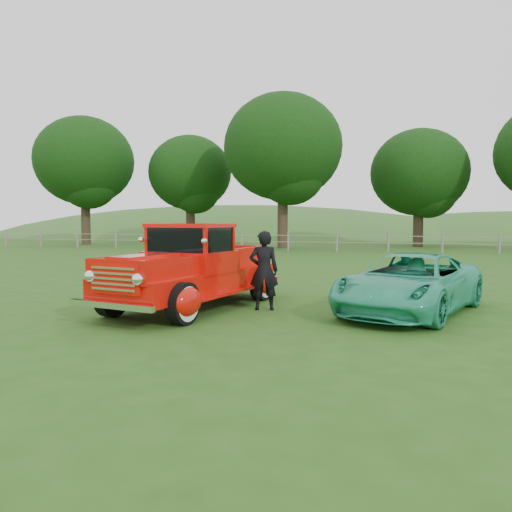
% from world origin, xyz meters
% --- Properties ---
extents(ground, '(140.00, 140.00, 0.00)m').
position_xyz_m(ground, '(0.00, 0.00, 0.00)').
color(ground, '#254E14').
rests_on(ground, ground).
extents(distant_hills, '(116.00, 60.00, 18.00)m').
position_xyz_m(distant_hills, '(-4.08, 59.46, -4.55)').
color(distant_hills, '#386324').
rests_on(distant_hills, ground).
extents(fence_line, '(48.00, 0.12, 1.20)m').
position_xyz_m(fence_line, '(0.00, 22.00, 0.60)').
color(fence_line, gray).
rests_on(fence_line, ground).
extents(tree_far_west, '(7.60, 7.60, 9.93)m').
position_xyz_m(tree_far_west, '(-20.00, 26.00, 6.49)').
color(tree_far_west, '#322219').
rests_on(tree_far_west, ground).
extents(tree_mid_west, '(6.40, 6.40, 8.46)m').
position_xyz_m(tree_mid_west, '(-12.00, 28.00, 5.55)').
color(tree_mid_west, '#322219').
rests_on(tree_mid_west, ground).
extents(tree_near_west, '(8.00, 8.00, 10.42)m').
position_xyz_m(tree_near_west, '(-4.00, 25.00, 6.80)').
color(tree_near_west, '#322219').
rests_on(tree_near_west, ground).
extents(tree_near_east, '(6.80, 6.80, 8.33)m').
position_xyz_m(tree_near_east, '(5.00, 29.00, 5.25)').
color(tree_near_east, '#322219').
rests_on(tree_near_east, ground).
extents(red_pickup, '(2.96, 5.24, 1.78)m').
position_xyz_m(red_pickup, '(-0.86, 1.39, 0.80)').
color(red_pickup, black).
rests_on(red_pickup, ground).
extents(teal_sedan, '(3.34, 4.69, 1.19)m').
position_xyz_m(teal_sedan, '(3.54, 2.00, 0.59)').
color(teal_sedan, '#2BAE82').
rests_on(teal_sedan, ground).
extents(man, '(0.68, 0.53, 1.63)m').
position_xyz_m(man, '(0.64, 1.57, 0.82)').
color(man, black).
rests_on(man, ground).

